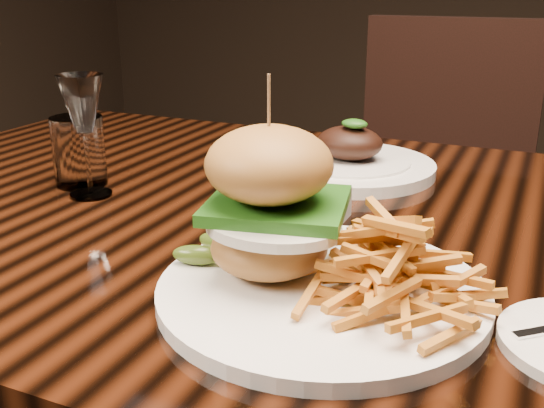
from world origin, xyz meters
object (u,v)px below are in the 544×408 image
at_px(dining_table, 352,273).
at_px(wine_glass, 83,108).
at_px(burger_plate, 319,243).
at_px(far_dish, 349,162).
at_px(chair_far, 436,182).

bearing_deg(dining_table, wine_glass, -170.83).
height_order(burger_plate, wine_glass, burger_plate).
xyz_separation_m(far_dish, chair_far, (0.03, 0.69, -0.23)).
height_order(dining_table, chair_far, chair_far).
relative_size(dining_table, burger_plate, 5.03).
relative_size(dining_table, wine_glass, 9.37).
bearing_deg(dining_table, burger_plate, -82.45).
bearing_deg(far_dish, burger_plate, -76.44).
bearing_deg(dining_table, chair_far, 92.67).
distance_m(far_dish, chair_far, 0.73).
height_order(dining_table, burger_plate, burger_plate).
distance_m(burger_plate, far_dish, 0.43).
distance_m(burger_plate, chair_far, 1.14).
bearing_deg(far_dish, wine_glass, -139.27).
bearing_deg(wine_glass, dining_table, 9.17).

